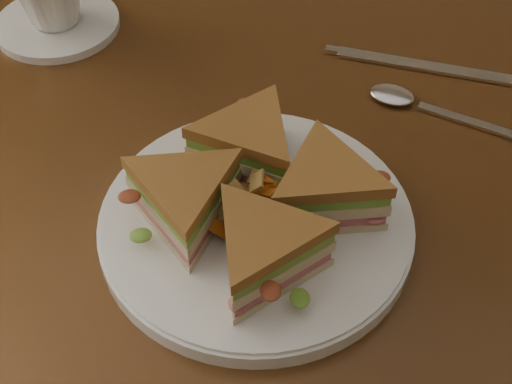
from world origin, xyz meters
TOP-DOWN VIEW (x-y plane):
  - table at (0.00, 0.00)m, footprint 1.20×0.80m
  - plate at (-0.02, -0.09)m, footprint 0.28×0.28m
  - sandwich_wedges at (-0.02, -0.09)m, footprint 0.26×0.26m
  - crisps_mound at (-0.02, -0.09)m, footprint 0.09×0.09m
  - spoon at (0.07, 0.13)m, footprint 0.18×0.03m
  - knife at (0.05, 0.20)m, footprint 0.21×0.04m
  - saucer at (-0.36, 0.10)m, footprint 0.15×0.15m

SIDE VIEW (x-z plane):
  - table at x=0.00m, z-range 0.28..1.03m
  - knife at x=0.05m, z-range 0.75..0.75m
  - spoon at x=0.07m, z-range 0.75..0.76m
  - saucer at x=-0.36m, z-range 0.75..0.76m
  - plate at x=-0.02m, z-range 0.75..0.77m
  - crisps_mound at x=-0.02m, z-range 0.77..0.82m
  - sandwich_wedges at x=-0.02m, z-range 0.77..0.82m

